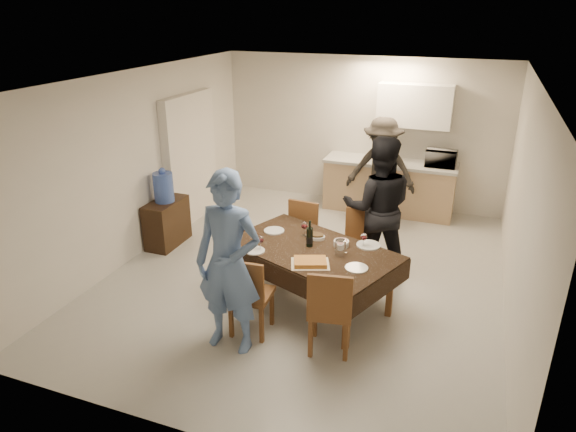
{
  "coord_description": "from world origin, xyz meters",
  "views": [
    {
      "loc": [
        1.91,
        -5.84,
        3.4
      ],
      "look_at": [
        -0.16,
        -0.3,
        0.95
      ],
      "focal_mm": 32.0,
      "sensor_mm": 36.0,
      "label": 1
    }
  ],
  "objects_px": {
    "person_far": "(378,208)",
    "person_kitchen": "(381,170)",
    "dining_table": "(312,251)",
    "water_jug": "(164,187)",
    "savoury_tart": "(310,262)",
    "microwave": "(441,158)",
    "water_pitcher": "(340,248)",
    "person_near": "(229,264)",
    "console": "(167,223)",
    "wine_bottle": "(310,234)"
  },
  "relations": [
    {
      "from": "water_jug",
      "to": "person_kitchen",
      "type": "height_order",
      "value": "person_kitchen"
    },
    {
      "from": "wine_bottle",
      "to": "savoury_tart",
      "type": "xyz_separation_m",
      "value": [
        0.15,
        -0.43,
        -0.14
      ]
    },
    {
      "from": "savoury_tart",
      "to": "person_far",
      "type": "relative_size",
      "value": 0.22
    },
    {
      "from": "console",
      "to": "person_far",
      "type": "bearing_deg",
      "value": 3.41
    },
    {
      "from": "water_pitcher",
      "to": "microwave",
      "type": "bearing_deg",
      "value": 77.2
    },
    {
      "from": "console",
      "to": "water_jug",
      "type": "height_order",
      "value": "water_jug"
    },
    {
      "from": "wine_bottle",
      "to": "person_kitchen",
      "type": "height_order",
      "value": "person_kitchen"
    },
    {
      "from": "wine_bottle",
      "to": "console",
      "type": "bearing_deg",
      "value": 162.11
    },
    {
      "from": "water_jug",
      "to": "person_kitchen",
      "type": "relative_size",
      "value": 0.25
    },
    {
      "from": "dining_table",
      "to": "savoury_tart",
      "type": "relative_size",
      "value": 5.35
    },
    {
      "from": "water_jug",
      "to": "person_kitchen",
      "type": "distance_m",
      "value": 3.48
    },
    {
      "from": "water_jug",
      "to": "person_near",
      "type": "distance_m",
      "value": 2.78
    },
    {
      "from": "water_jug",
      "to": "person_near",
      "type": "height_order",
      "value": "person_near"
    },
    {
      "from": "person_far",
      "to": "dining_table",
      "type": "bearing_deg",
      "value": 47.84
    },
    {
      "from": "water_jug",
      "to": "person_near",
      "type": "bearing_deg",
      "value": -43.44
    },
    {
      "from": "water_pitcher",
      "to": "savoury_tart",
      "type": "bearing_deg",
      "value": -127.15
    },
    {
      "from": "console",
      "to": "person_far",
      "type": "height_order",
      "value": "person_far"
    },
    {
      "from": "dining_table",
      "to": "water_pitcher",
      "type": "height_order",
      "value": "water_pitcher"
    },
    {
      "from": "person_near",
      "to": "person_kitchen",
      "type": "height_order",
      "value": "person_near"
    },
    {
      "from": "dining_table",
      "to": "wine_bottle",
      "type": "bearing_deg",
      "value": 156.71
    },
    {
      "from": "console",
      "to": "dining_table",
      "type": "bearing_deg",
      "value": -18.57
    },
    {
      "from": "console",
      "to": "water_pitcher",
      "type": "bearing_deg",
      "value": -17.37
    },
    {
      "from": "water_pitcher",
      "to": "savoury_tart",
      "type": "relative_size",
      "value": 0.45
    },
    {
      "from": "water_jug",
      "to": "person_near",
      "type": "relative_size",
      "value": 0.22
    },
    {
      "from": "water_jug",
      "to": "water_pitcher",
      "type": "relative_size",
      "value": 2.35
    },
    {
      "from": "water_pitcher",
      "to": "person_kitchen",
      "type": "bearing_deg",
      "value": 92.2
    },
    {
      "from": "water_pitcher",
      "to": "microwave",
      "type": "distance_m",
      "value": 3.52
    },
    {
      "from": "savoury_tart",
      "to": "person_kitchen",
      "type": "xyz_separation_m",
      "value": [
        0.14,
        3.31,
        0.09
      ]
    },
    {
      "from": "water_pitcher",
      "to": "person_far",
      "type": "height_order",
      "value": "person_far"
    },
    {
      "from": "wine_bottle",
      "to": "dining_table",
      "type": "bearing_deg",
      "value": -45.0
    },
    {
      "from": "person_near",
      "to": "savoury_tart",
      "type": "bearing_deg",
      "value": 45.34
    },
    {
      "from": "person_kitchen",
      "to": "person_near",
      "type": "bearing_deg",
      "value": -101.18
    },
    {
      "from": "microwave",
      "to": "person_near",
      "type": "bearing_deg",
      "value": 69.23
    },
    {
      "from": "person_near",
      "to": "person_kitchen",
      "type": "relative_size",
      "value": 1.12
    },
    {
      "from": "dining_table",
      "to": "water_jug",
      "type": "relative_size",
      "value": 5.09
    },
    {
      "from": "wine_bottle",
      "to": "person_near",
      "type": "height_order",
      "value": "person_near"
    },
    {
      "from": "person_far",
      "to": "person_kitchen",
      "type": "bearing_deg",
      "value": -95.01
    },
    {
      "from": "dining_table",
      "to": "savoury_tart",
      "type": "distance_m",
      "value": 0.4
    },
    {
      "from": "console",
      "to": "person_far",
      "type": "relative_size",
      "value": 0.39
    },
    {
      "from": "wine_bottle",
      "to": "savoury_tart",
      "type": "relative_size",
      "value": 0.78
    },
    {
      "from": "person_far",
      "to": "person_kitchen",
      "type": "distance_m",
      "value": 1.9
    },
    {
      "from": "dining_table",
      "to": "wine_bottle",
      "type": "height_order",
      "value": "wine_bottle"
    },
    {
      "from": "savoury_tart",
      "to": "microwave",
      "type": "height_order",
      "value": "microwave"
    },
    {
      "from": "dining_table",
      "to": "water_jug",
      "type": "bearing_deg",
      "value": -176.86
    },
    {
      "from": "savoury_tart",
      "to": "water_pitcher",
      "type": "bearing_deg",
      "value": 52.85
    },
    {
      "from": "water_jug",
      "to": "wine_bottle",
      "type": "bearing_deg",
      "value": -17.89
    },
    {
      "from": "wine_bottle",
      "to": "person_near",
      "type": "relative_size",
      "value": 0.17
    },
    {
      "from": "savoury_tart",
      "to": "person_near",
      "type": "xyz_separation_m",
      "value": [
        -0.65,
        -0.67,
        0.19
      ]
    },
    {
      "from": "wine_bottle",
      "to": "person_near",
      "type": "bearing_deg",
      "value": -114.44
    },
    {
      "from": "water_jug",
      "to": "person_far",
      "type": "height_order",
      "value": "person_far"
    }
  ]
}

